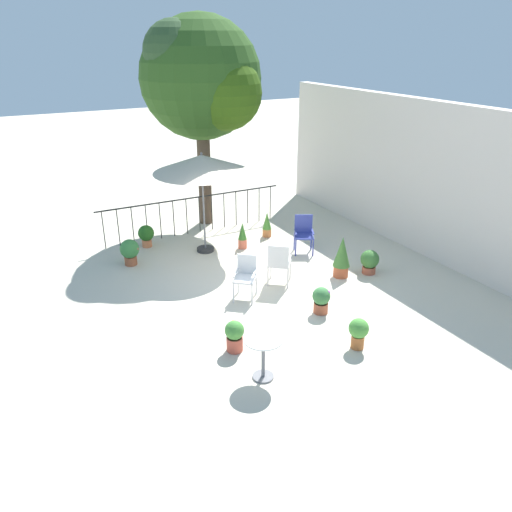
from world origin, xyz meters
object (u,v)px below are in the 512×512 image
at_px(patio_chair_2, 279,261).
at_px(potted_plant_7, 242,236).
at_px(patio_umbrella_0, 202,164).
at_px(potted_plant_2, 321,299).
at_px(potted_plant_0, 267,224).
at_px(patio_chair_1, 246,274).
at_px(potted_plant_5, 130,251).
at_px(potted_plant_6, 358,331).
at_px(potted_plant_8, 370,261).
at_px(potted_plant_3, 342,256).
at_px(patio_chair_0, 304,232).
at_px(potted_plant_1, 146,235).
at_px(shade_tree, 203,78).
at_px(cafe_table_0, 263,351).
at_px(potted_plant_4, 234,335).

xyz_separation_m(patio_chair_2, potted_plant_7, (-2.23, 0.23, -0.22)).
relative_size(patio_umbrella_0, potted_plant_2, 4.62).
relative_size(potted_plant_0, potted_plant_2, 1.27).
relative_size(patio_chair_2, potted_plant_7, 1.40).
distance_m(patio_chair_1, potted_plant_2, 1.65).
relative_size(potted_plant_2, potted_plant_5, 0.86).
relative_size(potted_plant_5, potted_plant_6, 1.11).
height_order(potted_plant_7, potted_plant_8, potted_plant_7).
xyz_separation_m(potted_plant_3, potted_plant_6, (2.47, -1.47, -0.17)).
bearing_deg(patio_chair_0, potted_plant_1, -122.57).
bearing_deg(shade_tree, potted_plant_1, -66.13).
bearing_deg(cafe_table_0, potted_plant_1, -179.68).
height_order(potted_plant_5, potted_plant_6, potted_plant_5).
bearing_deg(cafe_table_0, potted_plant_8, 119.50).
bearing_deg(potted_plant_0, cafe_table_0, -29.58).
distance_m(potted_plant_0, potted_plant_7, 1.05).
distance_m(shade_tree, potted_plant_1, 4.35).
distance_m(patio_chair_1, potted_plant_0, 3.51).
height_order(patio_chair_1, potted_plant_1, patio_chair_1).
bearing_deg(cafe_table_0, potted_plant_5, -172.47).
relative_size(cafe_table_0, potted_plant_1, 1.27).
xyz_separation_m(potted_plant_1, potted_plant_8, (3.95, 4.05, -0.03)).
xyz_separation_m(patio_chair_0, potted_plant_0, (-1.35, -0.30, -0.20)).
distance_m(cafe_table_0, patio_chair_0, 5.27).
bearing_deg(patio_chair_2, potted_plant_1, -151.17).
bearing_deg(patio_umbrella_0, shade_tree, 154.98).
distance_m(potted_plant_1, potted_plant_2, 5.34).
bearing_deg(potted_plant_7, potted_plant_2, -1.71).
xyz_separation_m(potted_plant_5, potted_plant_8, (3.04, 4.71, -0.05)).
relative_size(cafe_table_0, potted_plant_4, 1.28).
xyz_separation_m(potted_plant_2, potted_plant_5, (-4.01, -2.70, 0.06)).
bearing_deg(patio_chair_0, potted_plant_5, -107.14).
bearing_deg(potted_plant_8, patio_umbrella_0, -136.60).
bearing_deg(potted_plant_8, patio_chair_1, -95.78).
bearing_deg(potted_plant_6, patio_umbrella_0, -172.76).
relative_size(potted_plant_5, potted_plant_7, 0.92).
bearing_deg(patio_chair_2, potted_plant_2, 4.70).
relative_size(potted_plant_5, potted_plant_8, 1.12).
xyz_separation_m(patio_chair_0, potted_plant_1, (-2.17, -3.40, -0.21)).
bearing_deg(potted_plant_4, potted_plant_1, 179.62).
height_order(potted_plant_0, potted_plant_5, potted_plant_0).
relative_size(shade_tree, patio_chair_2, 5.80).
height_order(patio_chair_2, potted_plant_4, patio_chair_2).
distance_m(patio_chair_1, potted_plant_8, 3.04).
xyz_separation_m(cafe_table_0, potted_plant_2, (-1.29, 2.00, -0.21)).
relative_size(patio_umbrella_0, potted_plant_6, 4.41).
bearing_deg(potted_plant_3, potted_plant_7, -154.22).
bearing_deg(patio_chair_2, patio_chair_0, 131.53).
relative_size(patio_chair_2, potted_plant_5, 1.53).
distance_m(patio_chair_2, potted_plant_8, 2.20).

